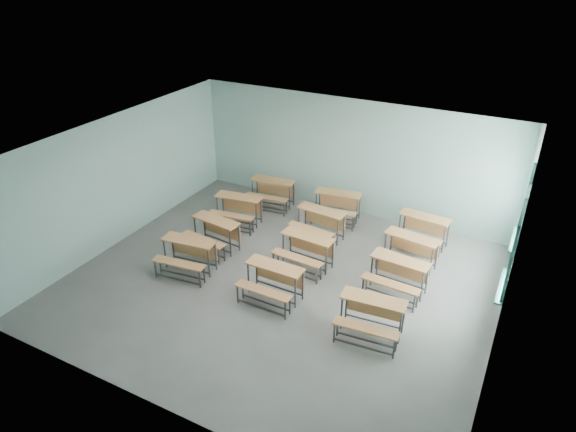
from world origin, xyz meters
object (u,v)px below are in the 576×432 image
at_px(desk_unit_r1c2, 398,272).
at_px(desk_unit_r1c1, 305,247).
at_px(desk_unit_r0c2, 371,313).
at_px(desk_unit_r3c1, 337,203).
at_px(desk_unit_r2c0, 237,207).
at_px(desk_unit_r2c1, 319,221).
at_px(desk_unit_r2c2, 409,248).
at_px(desk_unit_r0c0, 187,252).
at_px(desk_unit_r1c0, 213,230).
at_px(desk_unit_r3c2, 422,227).
at_px(desk_unit_r3c0, 271,189).
at_px(desk_unit_r0c1, 273,278).

bearing_deg(desk_unit_r1c2, desk_unit_r1c1, -175.68).
bearing_deg(desk_unit_r0c2, desk_unit_r3c1, 116.07).
bearing_deg(desk_unit_r1c2, desk_unit_r2c0, 171.85).
distance_m(desk_unit_r2c1, desk_unit_r2c2, 2.40).
distance_m(desk_unit_r0c0, desk_unit_r2c0, 2.44).
bearing_deg(desk_unit_r2c2, desk_unit_r3c1, 157.68).
xyz_separation_m(desk_unit_r1c0, desk_unit_r3c2, (4.48, 2.53, 0.00)).
height_order(desk_unit_r1c2, desk_unit_r3c1, same).
bearing_deg(desk_unit_r0c2, desk_unit_r2c1, 125.23).
distance_m(desk_unit_r2c1, desk_unit_r3c2, 2.56).
relative_size(desk_unit_r0c0, desk_unit_r1c0, 1.00).
distance_m(desk_unit_r1c1, desk_unit_r3c2, 3.07).
bearing_deg(desk_unit_r3c2, desk_unit_r1c2, -83.32).
height_order(desk_unit_r1c2, desk_unit_r3c2, same).
xyz_separation_m(desk_unit_r2c1, desk_unit_r2c2, (2.39, -0.23, 0.00)).
distance_m(desk_unit_r1c1, desk_unit_r2c0, 2.71).
relative_size(desk_unit_r0c0, desk_unit_r3c0, 1.00).
xyz_separation_m(desk_unit_r1c0, desk_unit_r1c2, (4.52, 0.34, 0.00)).
bearing_deg(desk_unit_r0c1, desk_unit_r3c0, 120.53).
bearing_deg(desk_unit_r3c1, desk_unit_r2c1, -98.06).
relative_size(desk_unit_r1c1, desk_unit_r2c1, 0.98).
height_order(desk_unit_r1c2, desk_unit_r3c0, same).
height_order(desk_unit_r1c0, desk_unit_r2c1, same).
bearing_deg(desk_unit_r1c0, desk_unit_r0c1, -18.96).
relative_size(desk_unit_r0c1, desk_unit_r1c2, 0.97).
height_order(desk_unit_r0c2, desk_unit_r1c1, same).
bearing_deg(desk_unit_r3c0, desk_unit_r2c0, -108.58).
bearing_deg(desk_unit_r1c2, desk_unit_r2c1, 155.76).
distance_m(desk_unit_r0c0, desk_unit_r1c0, 1.09).
bearing_deg(desk_unit_r2c2, desk_unit_r1c2, -79.46).
distance_m(desk_unit_r0c2, desk_unit_r3c0, 5.88).
xyz_separation_m(desk_unit_r2c2, desk_unit_r3c2, (0.02, 1.11, 0.00)).
bearing_deg(desk_unit_r3c2, desk_unit_r1c1, -128.54).
bearing_deg(desk_unit_r1c1, desk_unit_r2c2, 31.07).
bearing_deg(desk_unit_r0c0, desk_unit_r2c1, 46.47).
bearing_deg(desk_unit_r0c1, desk_unit_r1c2, 33.62).
relative_size(desk_unit_r1c2, desk_unit_r2c2, 0.96).
bearing_deg(desk_unit_r1c2, desk_unit_r0c2, -87.41).
bearing_deg(desk_unit_r0c1, desk_unit_r2c2, 49.84).
xyz_separation_m(desk_unit_r1c0, desk_unit_r2c2, (4.46, 1.42, 0.00)).
xyz_separation_m(desk_unit_r1c2, desk_unit_r3c2, (-0.03, 2.18, 0.00)).
xyz_separation_m(desk_unit_r2c0, desk_unit_r2c1, (2.25, 0.30, 0.00)).
bearing_deg(desk_unit_r3c1, desk_unit_r2c2, -37.69).
distance_m(desk_unit_r2c0, desk_unit_r3c1, 2.69).
bearing_deg(desk_unit_r0c2, desk_unit_r1c2, 83.91).
height_order(desk_unit_r3c0, desk_unit_r3c2, same).
distance_m(desk_unit_r0c0, desk_unit_r3c2, 5.73).
bearing_deg(desk_unit_r3c0, desk_unit_r1c0, -99.05).
bearing_deg(desk_unit_r3c2, desk_unit_r3c1, 179.30).
bearing_deg(desk_unit_r1c0, desk_unit_r2c2, 24.59).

